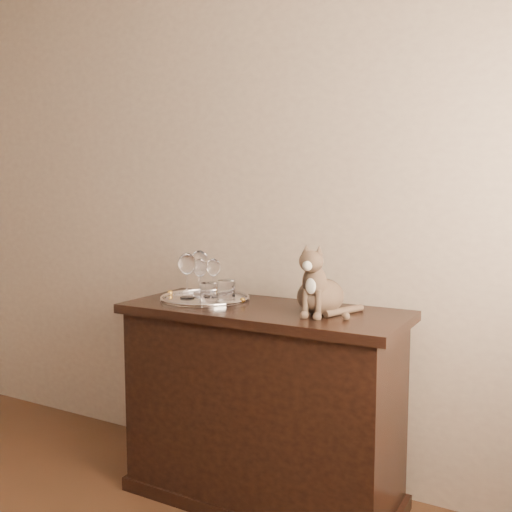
{
  "coord_description": "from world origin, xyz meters",
  "views": [
    {
      "loc": [
        1.72,
        -0.14,
        1.32
      ],
      "look_at": [
        0.56,
        1.95,
        1.06
      ],
      "focal_mm": 40.0,
      "sensor_mm": 36.0,
      "label": 1
    }
  ],
  "objects_px": {
    "wine_glass_b": "(213,277)",
    "wine_glass_c": "(187,276)",
    "wine_glass_a": "(199,272)",
    "tumbler_c": "(226,290)",
    "sideboard": "(263,405)",
    "tumbler_a": "(209,292)",
    "wine_glass_d": "(200,278)",
    "cat": "(321,278)",
    "tray": "(205,299)"
  },
  "relations": [
    {
      "from": "wine_glass_b",
      "to": "wine_glass_c",
      "type": "bearing_deg",
      "value": -122.88
    },
    {
      "from": "wine_glass_a",
      "to": "tumbler_c",
      "type": "relative_size",
      "value": 2.39
    },
    {
      "from": "wine_glass_c",
      "to": "sideboard",
      "type": "bearing_deg",
      "value": 2.09
    },
    {
      "from": "sideboard",
      "to": "wine_glass_c",
      "type": "height_order",
      "value": "wine_glass_c"
    },
    {
      "from": "wine_glass_b",
      "to": "tumbler_c",
      "type": "xyz_separation_m",
      "value": [
        0.1,
        -0.05,
        -0.04
      ]
    },
    {
      "from": "wine_glass_a",
      "to": "tumbler_c",
      "type": "height_order",
      "value": "wine_glass_a"
    },
    {
      "from": "wine_glass_a",
      "to": "wine_glass_c",
      "type": "bearing_deg",
      "value": -86.41
    },
    {
      "from": "wine_glass_c",
      "to": "tumbler_a",
      "type": "height_order",
      "value": "wine_glass_c"
    },
    {
      "from": "wine_glass_d",
      "to": "cat",
      "type": "xyz_separation_m",
      "value": [
        0.61,
        -0.05,
        0.05
      ]
    },
    {
      "from": "tumbler_c",
      "to": "cat",
      "type": "relative_size",
      "value": 0.31
    },
    {
      "from": "sideboard",
      "to": "wine_glass_d",
      "type": "xyz_separation_m",
      "value": [
        -0.35,
        0.05,
        0.52
      ]
    },
    {
      "from": "tray",
      "to": "tumbler_c",
      "type": "relative_size",
      "value": 4.61
    },
    {
      "from": "wine_glass_a",
      "to": "tumbler_a",
      "type": "height_order",
      "value": "wine_glass_a"
    },
    {
      "from": "wine_glass_a",
      "to": "cat",
      "type": "xyz_separation_m",
      "value": [
        0.64,
        -0.09,
        0.03
      ]
    },
    {
      "from": "wine_glass_b",
      "to": "tumbler_a",
      "type": "bearing_deg",
      "value": -63.84
    },
    {
      "from": "wine_glass_d",
      "to": "wine_glass_c",
      "type": "bearing_deg",
      "value": -112.72
    },
    {
      "from": "tray",
      "to": "wine_glass_a",
      "type": "height_order",
      "value": "wine_glass_a"
    },
    {
      "from": "tray",
      "to": "cat",
      "type": "height_order",
      "value": "cat"
    },
    {
      "from": "sideboard",
      "to": "cat",
      "type": "relative_size",
      "value": 4.24
    },
    {
      "from": "wine_glass_b",
      "to": "tumbler_c",
      "type": "bearing_deg",
      "value": -27.39
    },
    {
      "from": "sideboard",
      "to": "wine_glass_b",
      "type": "height_order",
      "value": "wine_glass_b"
    },
    {
      "from": "wine_glass_a",
      "to": "wine_glass_b",
      "type": "height_order",
      "value": "wine_glass_a"
    },
    {
      "from": "sideboard",
      "to": "wine_glass_c",
      "type": "relative_size",
      "value": 5.85
    },
    {
      "from": "tray",
      "to": "wine_glass_a",
      "type": "xyz_separation_m",
      "value": [
        -0.08,
        0.08,
        0.11
      ]
    },
    {
      "from": "wine_glass_a",
      "to": "sideboard",
      "type": "bearing_deg",
      "value": -13.63
    },
    {
      "from": "cat",
      "to": "wine_glass_b",
      "type": "bearing_deg",
      "value": 168.14
    },
    {
      "from": "wine_glass_d",
      "to": "cat",
      "type": "relative_size",
      "value": 0.61
    },
    {
      "from": "wine_glass_d",
      "to": "wine_glass_a",
      "type": "bearing_deg",
      "value": 127.52
    },
    {
      "from": "tray",
      "to": "tumbler_a",
      "type": "bearing_deg",
      "value": -44.06
    },
    {
      "from": "sideboard",
      "to": "wine_glass_b",
      "type": "distance_m",
      "value": 0.61
    },
    {
      "from": "tray",
      "to": "wine_glass_b",
      "type": "height_order",
      "value": "wine_glass_b"
    },
    {
      "from": "wine_glass_b",
      "to": "cat",
      "type": "distance_m",
      "value": 0.58
    },
    {
      "from": "sideboard",
      "to": "cat",
      "type": "bearing_deg",
      "value": 0.52
    },
    {
      "from": "wine_glass_b",
      "to": "cat",
      "type": "height_order",
      "value": "cat"
    },
    {
      "from": "tumbler_c",
      "to": "wine_glass_d",
      "type": "bearing_deg",
      "value": 176.46
    },
    {
      "from": "sideboard",
      "to": "tumbler_a",
      "type": "height_order",
      "value": "tumbler_a"
    },
    {
      "from": "tumbler_c",
      "to": "wine_glass_c",
      "type": "bearing_deg",
      "value": -162.53
    },
    {
      "from": "wine_glass_d",
      "to": "cat",
      "type": "bearing_deg",
      "value": -4.45
    },
    {
      "from": "wine_glass_a",
      "to": "wine_glass_b",
      "type": "relative_size",
      "value": 1.2
    },
    {
      "from": "wine_glass_b",
      "to": "wine_glass_d",
      "type": "height_order",
      "value": "same"
    },
    {
      "from": "wine_glass_c",
      "to": "tray",
      "type": "bearing_deg",
      "value": 21.95
    },
    {
      "from": "tumbler_a",
      "to": "wine_glass_a",
      "type": "bearing_deg",
      "value": 136.62
    },
    {
      "from": "tumbler_a",
      "to": "sideboard",
      "type": "bearing_deg",
      "value": 10.08
    },
    {
      "from": "wine_glass_c",
      "to": "tumbler_c",
      "type": "distance_m",
      "value": 0.19
    },
    {
      "from": "wine_glass_a",
      "to": "wine_glass_b",
      "type": "bearing_deg",
      "value": 0.8
    },
    {
      "from": "sideboard",
      "to": "wine_glass_a",
      "type": "bearing_deg",
      "value": 166.37
    },
    {
      "from": "sideboard",
      "to": "tray",
      "type": "bearing_deg",
      "value": 176.83
    },
    {
      "from": "sideboard",
      "to": "wine_glass_a",
      "type": "height_order",
      "value": "wine_glass_a"
    },
    {
      "from": "sideboard",
      "to": "wine_glass_b",
      "type": "relative_size",
      "value": 6.96
    },
    {
      "from": "wine_glass_b",
      "to": "tumbler_a",
      "type": "height_order",
      "value": "wine_glass_b"
    }
  ]
}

